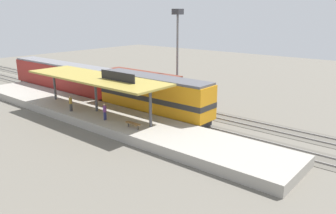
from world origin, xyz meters
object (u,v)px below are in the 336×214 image
at_px(locomotive, 154,96).
at_px(passenger_carriage_single, 61,77).
at_px(platform_bench, 133,124).
at_px(light_mast, 178,36).
at_px(person_waiting, 105,111).
at_px(freight_car, 141,85).
at_px(person_walking, 71,103).

bearing_deg(locomotive, passenger_carriage_single, 90.00).
bearing_deg(platform_bench, light_mast, 22.65).
xyz_separation_m(platform_bench, locomotive, (6.00, 2.85, 1.07)).
height_order(passenger_carriage_single, person_waiting, passenger_carriage_single).
bearing_deg(freight_car, person_walking, -179.55).
xyz_separation_m(platform_bench, passenger_carriage_single, (6.00, 20.85, 0.97)).
height_order(person_waiting, person_walking, same).
height_order(platform_bench, person_walking, person_walking).
xyz_separation_m(locomotive, freight_car, (4.60, 6.43, -0.44)).
xyz_separation_m(platform_bench, light_mast, (13.80, 5.76, 7.05)).
xyz_separation_m(freight_car, person_waiting, (-10.67, -5.37, -0.12)).
relative_size(locomotive, light_mast, 1.23).
distance_m(locomotive, passenger_carriage_single, 18.00).
distance_m(freight_car, person_waiting, 11.95).
bearing_deg(freight_car, passenger_carriage_single, 111.68).
bearing_deg(freight_car, locomotive, -125.59).
height_order(freight_car, light_mast, light_mast).
bearing_deg(platform_bench, person_waiting, 91.05).
bearing_deg(freight_car, person_waiting, -153.28).
bearing_deg(person_walking, person_waiting, -86.27).
height_order(platform_bench, locomotive, locomotive).
relative_size(platform_bench, person_walking, 0.99).
relative_size(passenger_carriage_single, light_mast, 1.71).
height_order(locomotive, passenger_carriage_single, locomotive).
distance_m(passenger_carriage_single, person_waiting, 18.01).
relative_size(freight_car, person_walking, 7.02).
bearing_deg(platform_bench, locomotive, 25.42).
distance_m(locomotive, light_mast, 10.25).
relative_size(locomotive, passenger_carriage_single, 0.72).
relative_size(light_mast, person_waiting, 6.84).
bearing_deg(person_walking, light_mast, -13.58).
bearing_deg(light_mast, person_walking, 166.42).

